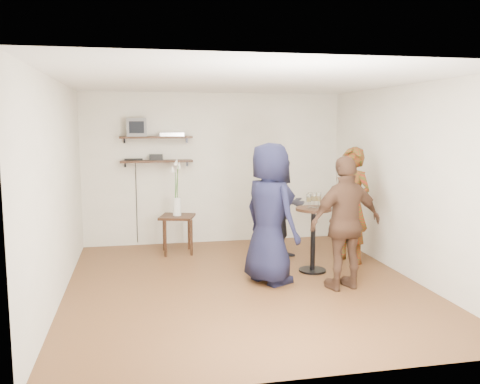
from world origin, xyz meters
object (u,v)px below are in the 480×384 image
Objects in this scene: person_navy at (270,214)px; side_table at (177,222)px; radio at (156,157)px; person_dark at (282,208)px; dvd_deck at (172,134)px; person_brown at (346,223)px; crt_monitor at (137,127)px; drinks_table at (313,231)px; person_plaid at (352,205)px.

side_table is at bearing 5.16° from person_navy.
person_dark is at bearing -33.05° from radio.
radio is (-0.27, 0.00, -0.38)m from dvd_deck.
person_navy is 1.09× the size of person_brown.
crt_monitor is 0.17× the size of person_navy.
person_navy reaches higher than side_table.
person_dark reaches higher than drinks_table.
crt_monitor is 0.59m from dvd_deck.
person_brown is (1.96, -2.77, -1.05)m from dvd_deck.
person_dark is at bearing -29.17° from crt_monitor.
person_navy is (1.06, -1.77, 0.41)m from side_table.
side_table is 2.75m from person_plaid.
crt_monitor is 2.76m from person_dark.
side_table is at bearing -87.21° from dvd_deck.
dvd_deck reaches higher than radio.
crt_monitor is at bearing 180.00° from radio.
person_dark reaches higher than side_table.
side_table is at bearing 140.92° from person_dark.
person_navy is at bearing -54.47° from crt_monitor.
person_plaid is at bearing -89.96° from person_navy.
person_plaid reaches higher than person_dark.
dvd_deck is 0.63× the size of side_table.
side_table is 0.35× the size of person_navy.
dvd_deck is 0.44× the size of drinks_table.
dvd_deck is 3.19m from person_plaid.
person_plaid reaches higher than drinks_table.
dvd_deck is 2.75m from person_navy.
person_dark is 0.86× the size of person_navy.
drinks_table is 0.85m from person_brown.
person_plaid is 1.61m from person_navy.
dvd_deck is at bearing 0.00° from crt_monitor.
person_brown is at bearing -47.61° from crt_monitor.
person_navy is (-1.45, -0.70, 0.05)m from person_plaid.
side_table is at bearing 141.52° from drinks_table.
radio is 2.33m from person_dark.
person_plaid reaches higher than side_table.
person_brown is (2.22, -2.77, -0.67)m from radio.
person_navy is at bearing -90.04° from person_plaid.
person_navy is (-0.50, -1.12, 0.13)m from person_dark.
drinks_table is 0.87m from person_navy.
side_table is at bearing -138.94° from person_plaid.
drinks_table is 0.85m from person_plaid.
dvd_deck reaches higher than person_navy.
side_table is (0.03, -0.56, -1.38)m from dvd_deck.
radio is 2.76m from person_navy.
radio reaches higher than drinks_table.
dvd_deck is 2.28m from person_dark.
person_brown reaches higher than side_table.
drinks_table is (2.08, -1.98, -0.93)m from radio.
dvd_deck is 0.46m from radio.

